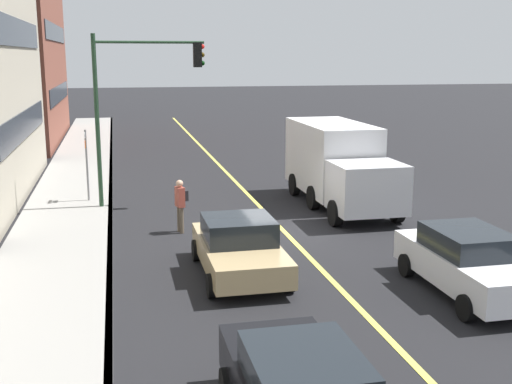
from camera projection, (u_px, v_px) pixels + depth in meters
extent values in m
plane|color=black|center=(282.00, 230.00, 21.29)|extent=(200.00, 200.00, 0.00)
cube|color=gray|center=(60.00, 241.00, 19.78)|extent=(80.00, 3.21, 0.15)
cube|color=slate|center=(110.00, 238.00, 20.10)|extent=(80.00, 0.16, 0.15)
cube|color=#D8CC4C|center=(282.00, 230.00, 21.29)|extent=(80.00, 0.16, 0.01)
cube|color=#262D38|center=(25.00, 124.00, 26.23)|extent=(12.84, 0.06, 1.10)
cube|color=#262D38|center=(18.00, 33.00, 25.47)|extent=(12.84, 0.06, 1.10)
cube|color=#262D38|center=(60.00, 93.00, 43.58)|extent=(14.31, 0.06, 1.10)
cube|color=#262D38|center=(56.00, 33.00, 42.75)|extent=(14.31, 0.06, 1.10)
cube|color=silver|center=(467.00, 267.00, 15.45)|extent=(4.51, 1.75, 0.75)
cube|color=black|center=(468.00, 241.00, 15.36)|extent=(2.12, 1.61, 0.55)
cylinder|color=black|center=(467.00, 308.00, 13.92)|extent=(0.60, 0.22, 0.60)
cylinder|color=black|center=(466.00, 261.00, 17.13)|extent=(0.60, 0.22, 0.60)
cylinder|color=black|center=(406.00, 265.00, 16.77)|extent=(0.60, 0.22, 0.60)
cube|color=black|center=(305.00, 370.00, 9.09)|extent=(1.96, 1.59, 0.51)
cylinder|color=black|center=(324.00, 375.00, 11.00)|extent=(0.60, 0.22, 0.60)
cube|color=tan|center=(239.00, 253.00, 16.79)|extent=(4.44, 1.94, 0.61)
cube|color=black|center=(238.00, 229.00, 16.74)|extent=(1.78, 1.78, 0.63)
cylinder|color=black|center=(196.00, 250.00, 18.06)|extent=(0.60, 0.22, 0.60)
cylinder|color=black|center=(262.00, 246.00, 18.46)|extent=(0.60, 0.22, 0.60)
cylinder|color=black|center=(212.00, 286.00, 15.26)|extent=(0.60, 0.22, 0.60)
cylinder|color=black|center=(289.00, 280.00, 15.66)|extent=(0.60, 0.22, 0.60)
cube|color=silver|center=(367.00, 188.00, 21.74)|extent=(2.07, 2.36, 1.67)
cube|color=silver|center=(331.00, 156.00, 25.24)|extent=(5.17, 2.36, 2.66)
cylinder|color=black|center=(397.00, 210.00, 22.15)|extent=(0.90, 0.28, 0.90)
cylinder|color=black|center=(335.00, 213.00, 21.68)|extent=(0.90, 0.28, 0.90)
cylinder|color=black|center=(346.00, 182.00, 26.99)|extent=(0.90, 0.28, 0.90)
cylinder|color=black|center=(294.00, 184.00, 26.51)|extent=(0.90, 0.28, 0.90)
cylinder|color=black|center=(370.00, 195.00, 24.52)|extent=(0.90, 0.28, 0.90)
cylinder|color=black|center=(313.00, 198.00, 24.05)|extent=(0.90, 0.28, 0.90)
cylinder|color=brown|center=(182.00, 220.00, 20.80)|extent=(0.17, 0.17, 0.87)
cylinder|color=brown|center=(179.00, 219.00, 21.00)|extent=(0.17, 0.17, 0.87)
cube|color=#993F33|center=(180.00, 197.00, 20.74)|extent=(0.45, 0.31, 0.65)
sphere|color=tan|center=(180.00, 184.00, 20.65)|extent=(0.23, 0.23, 0.23)
cube|color=black|center=(185.00, 195.00, 20.81)|extent=(0.29, 0.22, 0.34)
cylinder|color=#1E3823|center=(97.00, 124.00, 23.35)|extent=(0.16, 0.16, 6.45)
cylinder|color=#1E3823|center=(150.00, 42.00, 23.16)|extent=(0.10, 3.97, 0.10)
cube|color=black|center=(197.00, 55.00, 23.62)|extent=(0.28, 0.30, 0.90)
sphere|color=red|center=(202.00, 47.00, 23.59)|extent=(0.18, 0.18, 0.18)
sphere|color=#392905|center=(202.00, 55.00, 23.66)|extent=(0.18, 0.18, 0.18)
sphere|color=black|center=(202.00, 63.00, 23.72)|extent=(0.18, 0.18, 0.18)
cylinder|color=slate|center=(87.00, 167.00, 24.71)|extent=(0.08, 0.08, 2.91)
cube|color=white|center=(85.00, 135.00, 24.44)|extent=(0.60, 0.02, 0.20)
cube|color=#DB5919|center=(85.00, 144.00, 24.51)|extent=(0.44, 0.02, 0.28)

